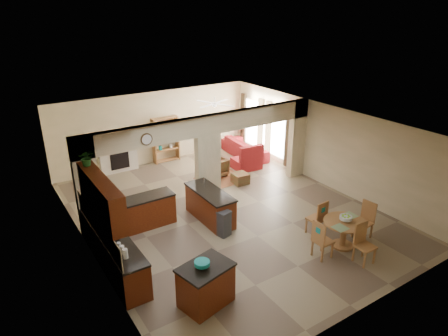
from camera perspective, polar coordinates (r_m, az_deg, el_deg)
floor at (r=12.17m, az=0.19°, el=-6.33°), size 10.00×10.00×0.00m
ceiling at (r=11.09m, az=0.21°, el=6.44°), size 10.00×10.00×0.00m
wall_back at (r=15.74m, az=-9.86°, el=5.70°), size 8.00×0.00×8.00m
wall_front at (r=8.33m, az=19.79°, el=-11.48°), size 8.00×0.00×8.00m
wall_left at (r=10.14m, az=-19.15°, el=-5.00°), size 0.00×10.00×10.00m
wall_right at (r=14.01m, az=14.05°, el=3.23°), size 0.00×10.00×10.00m
partition_left_pier at (r=11.08m, az=-19.01°, el=-2.58°), size 0.60×0.25×2.80m
partition_center_pier at (r=12.45m, az=-2.32°, el=-0.01°), size 0.80×0.25×2.20m
partition_right_pier at (r=14.46m, az=10.38°, el=4.15°), size 0.60×0.25×2.80m
partition_header at (r=11.99m, az=-2.42°, el=6.18°), size 8.00×0.25×0.60m
kitchen_counter at (r=10.54m, az=-14.24°, el=-9.14°), size 2.52×3.29×1.48m
upper_cabinets at (r=9.25m, az=-17.19°, el=-3.87°), size 0.35×2.40×0.90m
peninsula at (r=11.59m, az=-1.99°, el=-5.35°), size 0.70×1.85×0.91m
wall_clock at (r=11.03m, az=-11.00°, el=4.04°), size 0.34×0.03×0.34m
rug at (r=14.33m, az=-0.39°, el=-1.64°), size 1.60×1.30×0.01m
fireplace at (r=15.31m, az=-14.89°, el=1.68°), size 1.60×0.35×1.20m
shelving_unit at (r=15.86m, az=-8.32°, el=4.03°), size 1.00×0.32×1.80m
window_a at (r=15.61m, az=7.83°, el=4.92°), size 0.02×0.90×1.90m
window_b at (r=16.87m, az=4.08°, el=6.42°), size 0.02×0.90×1.90m
glazed_door at (r=16.28m, az=5.86°, el=5.19°), size 0.02×0.70×2.10m
drape_a_left at (r=15.16m, az=9.18°, el=4.30°), size 0.10×0.28×2.30m
drape_a_right at (r=16.02m, az=6.33°, el=5.45°), size 0.10×0.28×2.30m
drape_b_left at (r=16.40m, az=5.23°, el=5.89°), size 0.10×0.28×2.30m
drape_b_right at (r=17.31m, az=2.77°, el=6.87°), size 0.10×0.28×2.30m
ceiling_fan at (r=14.38m, az=-1.35°, el=9.22°), size 1.00×1.00×0.10m
kitchen_island at (r=8.61m, az=-2.62°, el=-16.36°), size 1.22×0.99×0.94m
teal_bowl at (r=8.26m, az=-3.15°, el=-13.60°), size 0.32×0.32×0.15m
trash_can at (r=10.87m, az=-0.00°, el=-8.06°), size 0.38×0.34×0.68m
dining_table at (r=10.79m, az=16.77°, el=-8.45°), size 1.08×1.08×0.74m
fruit_bowl at (r=10.64m, az=16.99°, el=-6.88°), size 0.32×0.32×0.17m
sofa at (r=16.44m, az=2.97°, el=2.89°), size 2.46×1.14×0.70m
chaise at (r=15.26m, az=3.21°, el=0.68°), size 1.05×0.88×0.39m
armchair at (r=14.53m, az=-1.15°, el=0.11°), size 0.80×0.81×0.66m
ottoman at (r=13.98m, az=2.35°, el=-1.49°), size 0.53×0.53×0.37m
plant at (r=9.74m, az=-19.04°, el=1.40°), size 0.43×0.39×0.39m
chair_north at (r=11.09m, az=13.38°, el=-6.80°), size 0.45×0.45×1.02m
chair_east at (r=11.37m, az=19.57°, el=-6.80°), size 0.46×0.46×1.02m
chair_south at (r=10.34m, az=19.22°, el=-9.84°), size 0.43×0.44×1.02m
chair_west at (r=10.17m, az=13.67°, el=-9.75°), size 0.43×0.42×1.02m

